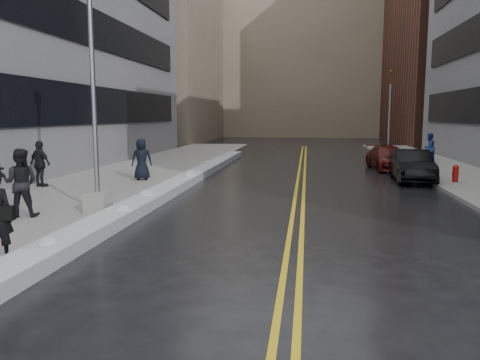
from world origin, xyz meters
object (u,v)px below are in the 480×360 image
at_px(lamppost, 95,130).
at_px(fire_hydrant, 456,173).
at_px(traffic_signal, 389,109).
at_px(pedestrian_east, 429,148).
at_px(pedestrian_c, 142,159).
at_px(car_maroon, 388,158).
at_px(car_black, 412,166).
at_px(pedestrian_b, 21,183).
at_px(pedestrian_d, 40,164).

bearing_deg(lamppost, fire_hydrant, 33.04).
bearing_deg(traffic_signal, pedestrian_east, -73.69).
height_order(pedestrian_c, car_maroon, pedestrian_c).
relative_size(fire_hydrant, car_black, 0.17).
bearing_deg(pedestrian_east, car_maroon, 5.17).
height_order(lamppost, fire_hydrant, lamppost).
relative_size(lamppost, pedestrian_c, 4.20).
xyz_separation_m(fire_hydrant, traffic_signal, (-0.50, 14.00, 2.85)).
bearing_deg(fire_hydrant, lamppost, -146.96).
distance_m(pedestrian_b, pedestrian_c, 7.72).
bearing_deg(pedestrian_c, pedestrian_b, 64.30).
distance_m(fire_hydrant, pedestrian_d, 17.09).
bearing_deg(car_black, lamppost, -137.36).
relative_size(pedestrian_d, pedestrian_east, 1.05).
xyz_separation_m(fire_hydrant, pedestrian_c, (-13.41, -1.20, 0.51)).
relative_size(fire_hydrant, pedestrian_d, 0.40).
xyz_separation_m(traffic_signal, pedestrian_b, (-13.63, -22.89, -2.30)).
relative_size(traffic_signal, car_black, 1.38).
distance_m(fire_hydrant, car_black, 1.90).
xyz_separation_m(pedestrian_b, car_black, (12.55, 9.93, -0.39)).
height_order(fire_hydrant, pedestrian_east, pedestrian_east).
bearing_deg(traffic_signal, pedestrian_b, -120.78).
bearing_deg(pedestrian_d, traffic_signal, -111.38).
distance_m(pedestrian_c, pedestrian_east, 17.54).
xyz_separation_m(fire_hydrant, pedestrian_b, (-14.13, -8.89, 0.55)).
relative_size(pedestrian_c, pedestrian_east, 1.04).
bearing_deg(lamppost, pedestrian_c, 99.31).
relative_size(traffic_signal, pedestrian_c, 3.30).
height_order(lamppost, pedestrian_b, lamppost).
xyz_separation_m(lamppost, traffic_signal, (11.80, 22.00, 0.87)).
relative_size(pedestrian_c, car_black, 0.42).
distance_m(pedestrian_d, car_maroon, 17.59).
xyz_separation_m(traffic_signal, car_maroon, (-1.33, -8.28, -2.76)).
relative_size(pedestrian_b, pedestrian_c, 1.05).
distance_m(pedestrian_east, car_black, 8.13).
bearing_deg(pedestrian_b, pedestrian_east, -144.10).
bearing_deg(car_maroon, traffic_signal, 75.63).
bearing_deg(traffic_signal, lamppost, -118.21).
relative_size(lamppost, fire_hydrant, 10.45).
distance_m(traffic_signal, pedestrian_d, 24.10).
bearing_deg(pedestrian_d, fire_hydrant, -146.44).
distance_m(fire_hydrant, pedestrian_east, 8.82).
bearing_deg(pedestrian_east, pedestrian_d, -6.20).
bearing_deg(pedestrian_east, pedestrian_b, 7.97).
bearing_deg(pedestrian_d, pedestrian_b, 137.16).
height_order(traffic_signal, pedestrian_east, traffic_signal).
relative_size(pedestrian_b, car_black, 0.44).
xyz_separation_m(pedestrian_d, car_black, (15.09, 4.76, -0.35)).
bearing_deg(pedestrian_c, traffic_signal, -150.71).
xyz_separation_m(pedestrian_b, pedestrian_d, (-2.54, 5.18, -0.04)).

